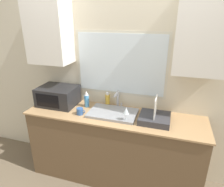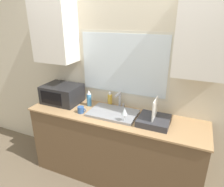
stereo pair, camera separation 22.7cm
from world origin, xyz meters
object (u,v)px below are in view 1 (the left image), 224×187
at_px(faucet, 118,98).
at_px(microwave, 58,96).
at_px(spray_bottle, 87,99).
at_px(mug_near_sink, 80,111).
at_px(dish_rack, 155,118).
at_px(soap_bottle, 108,100).
at_px(wine_glass, 126,111).

xyz_separation_m(faucet, microwave, (-0.78, -0.13, -0.01)).
bearing_deg(microwave, faucet, 9.72).
height_order(spray_bottle, mug_near_sink, spray_bottle).
height_order(microwave, mug_near_sink, microwave).
bearing_deg(microwave, dish_rack, -3.79).
bearing_deg(faucet, soap_bottle, 173.73).
relative_size(spray_bottle, mug_near_sink, 1.97).
bearing_deg(dish_rack, microwave, 176.21).
xyz_separation_m(microwave, mug_near_sink, (0.40, -0.18, -0.08)).
relative_size(dish_rack, wine_glass, 1.81).
bearing_deg(soap_bottle, spray_bottle, -156.76).
bearing_deg(soap_bottle, microwave, -166.86).
bearing_deg(mug_near_sink, soap_bottle, 54.32).
distance_m(mug_near_sink, wine_glass, 0.58).
xyz_separation_m(spray_bottle, soap_bottle, (0.25, 0.11, -0.02)).
bearing_deg(wine_glass, spray_bottle, 156.45).
xyz_separation_m(dish_rack, soap_bottle, (-0.63, 0.23, 0.04)).
height_order(faucet, wine_glass, faucet).
distance_m(faucet, microwave, 0.79).
bearing_deg(wine_glass, mug_near_sink, 177.05).
distance_m(microwave, wine_glass, 1.00).
distance_m(faucet, wine_glass, 0.40).
distance_m(soap_bottle, mug_near_sink, 0.41).
relative_size(spray_bottle, soap_bottle, 1.15).
distance_m(spray_bottle, soap_bottle, 0.27).
bearing_deg(mug_near_sink, faucet, 39.78).
height_order(microwave, spray_bottle, microwave).
bearing_deg(microwave, spray_bottle, 6.21).
bearing_deg(soap_bottle, mug_near_sink, -125.68).
bearing_deg(microwave, soap_bottle, 13.14).
xyz_separation_m(microwave, wine_glass, (0.97, -0.21, 0.02)).
distance_m(spray_bottle, mug_near_sink, 0.23).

